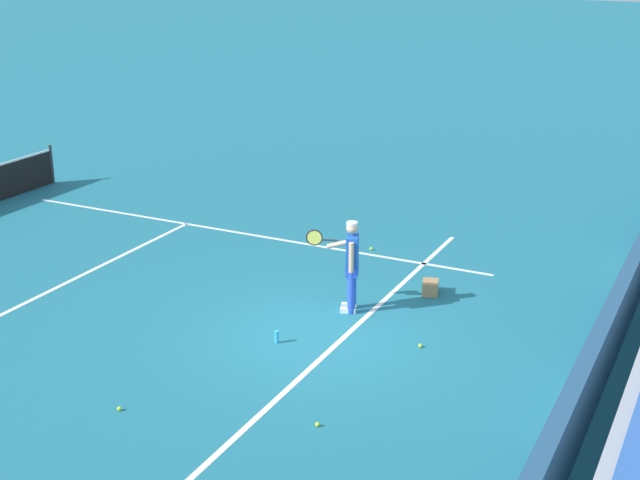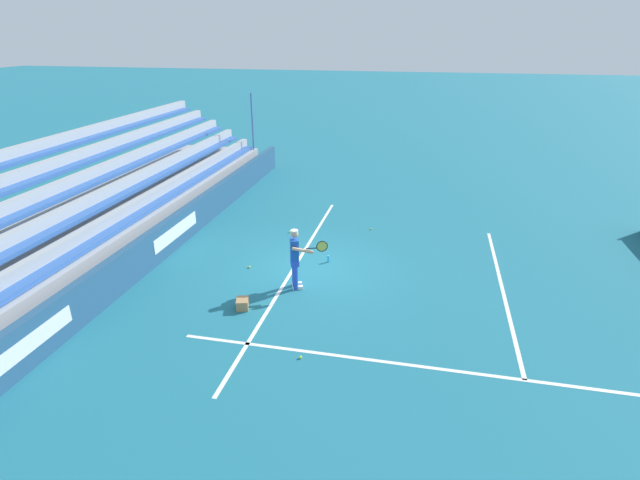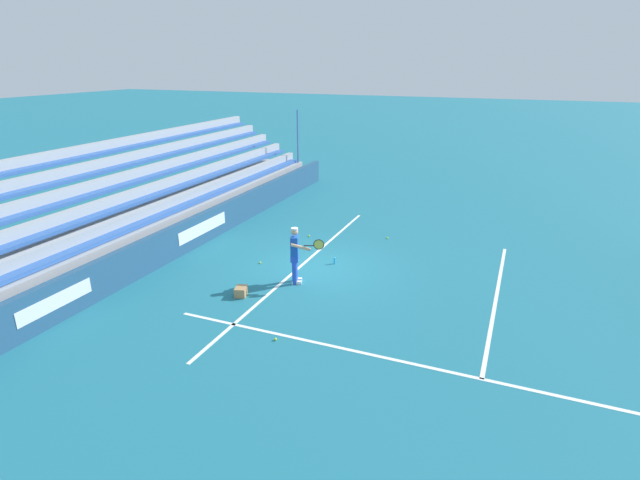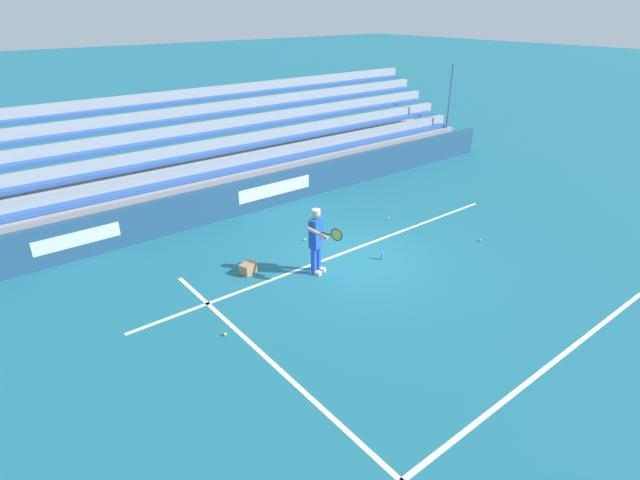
% 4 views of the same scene
% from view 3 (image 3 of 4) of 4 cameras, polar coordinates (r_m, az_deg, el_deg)
% --- Properties ---
extents(ground_plane, '(160.00, 160.00, 0.00)m').
position_cam_3_polar(ground_plane, '(15.95, -0.52, -3.22)').
color(ground_plane, '#1E6B7F').
extents(court_baseline_white, '(12.00, 0.10, 0.01)m').
position_cam_3_polar(court_baseline_white, '(16.14, -2.16, -2.94)').
color(court_baseline_white, white).
rests_on(court_baseline_white, ground).
extents(court_sideline_white, '(0.10, 12.00, 0.01)m').
position_cam_3_polar(court_sideline_white, '(11.42, 10.31, -13.70)').
color(court_sideline_white, white).
rests_on(court_sideline_white, ground).
extents(court_service_line_white, '(8.22, 0.10, 0.01)m').
position_cam_3_polar(court_service_line_white, '(14.89, 19.50, -6.20)').
color(court_service_line_white, white).
rests_on(court_service_line_white, ground).
extents(back_wall_sponsor_board, '(22.68, 0.25, 1.10)m').
position_cam_3_polar(back_wall_sponsor_board, '(18.00, -14.51, 0.73)').
color(back_wall_sponsor_board, navy).
rests_on(back_wall_sponsor_board, ground).
extents(bleacher_stand, '(21.55, 4.00, 3.85)m').
position_cam_3_polar(bleacher_stand, '(19.58, -20.77, 2.35)').
color(bleacher_stand, '#9EA3A8').
rests_on(bleacher_stand, ground).
extents(tennis_player, '(0.58, 1.07, 1.71)m').
position_cam_3_polar(tennis_player, '(14.62, -2.81, -1.68)').
color(tennis_player, blue).
rests_on(tennis_player, ground).
extents(ball_box_cardboard, '(0.47, 0.40, 0.26)m').
position_cam_3_polar(ball_box_cardboard, '(14.27, -9.03, -5.82)').
color(ball_box_cardboard, '#A87F51').
rests_on(ball_box_cardboard, ground).
extents(tennis_ball_toward_net, '(0.07, 0.07, 0.07)m').
position_cam_3_polar(tennis_ball_toward_net, '(16.40, -6.85, -2.58)').
color(tennis_ball_toward_net, '#CCE533').
rests_on(tennis_ball_toward_net, ground).
extents(tennis_ball_far_right, '(0.07, 0.07, 0.07)m').
position_cam_3_polar(tennis_ball_far_right, '(18.69, 7.72, 0.24)').
color(tennis_ball_far_right, '#CCE533').
rests_on(tennis_ball_far_right, ground).
extents(tennis_ball_midcourt, '(0.07, 0.07, 0.07)m').
position_cam_3_polar(tennis_ball_midcourt, '(18.74, -1.26, 0.48)').
color(tennis_ball_midcourt, '#CCE533').
rests_on(tennis_ball_midcourt, ground).
extents(tennis_ball_far_left, '(0.07, 0.07, 0.07)m').
position_cam_3_polar(tennis_ball_far_left, '(12.08, -5.11, -11.23)').
color(tennis_ball_far_left, '#CCE533').
rests_on(tennis_ball_far_left, ground).
extents(water_bottle, '(0.07, 0.07, 0.22)m').
position_cam_3_polar(water_bottle, '(16.25, 1.68, -2.36)').
color(water_bottle, '#33B2E5').
rests_on(water_bottle, ground).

